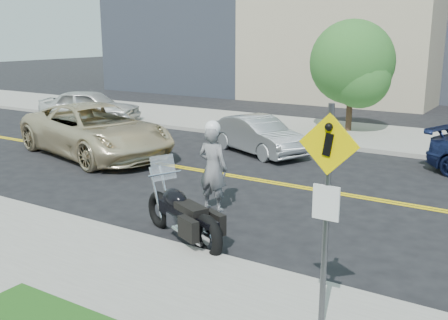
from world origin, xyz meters
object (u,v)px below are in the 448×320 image
pedestrian_sign (327,198)px  suv (95,130)px  motorcyclist (213,166)px  motorcycle (182,202)px  parked_car_white (90,107)px  parked_car_silver (258,135)px

pedestrian_sign → suv: bearing=149.6°
pedestrian_sign → motorcyclist: bearing=138.9°
motorcyclist → motorcycle: (0.51, -1.86, -0.25)m
suv → parked_car_white: bearing=61.9°
motorcycle → suv: size_ratio=0.42×
motorcycle → parked_car_silver: motorcycle is taller
suv → pedestrian_sign: bearing=-106.2°
motorcycle → parked_car_white: size_ratio=0.58×
motorcycle → suv: 8.10m
motorcycle → parked_car_silver: (-2.45, 7.52, -0.16)m
parked_car_white → parked_car_silver: parked_car_white is taller
pedestrian_sign → motorcyclist: size_ratio=1.44×
motorcycle → parked_car_white: motorcycle is taller
pedestrian_sign → motorcycle: size_ratio=1.16×
motorcyclist → parked_car_white: size_ratio=0.47×
suv → parked_car_white: size_ratio=1.37×
parked_car_white → suv: bearing=-154.0°
pedestrian_sign → suv: pedestrian_sign is taller
motorcycle → parked_car_white: (-11.67, 8.78, -0.03)m
parked_car_white → motorcyclist: bearing=-143.6°
parked_car_white → pedestrian_sign: bearing=-146.3°
motorcyclist → suv: size_ratio=0.34×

